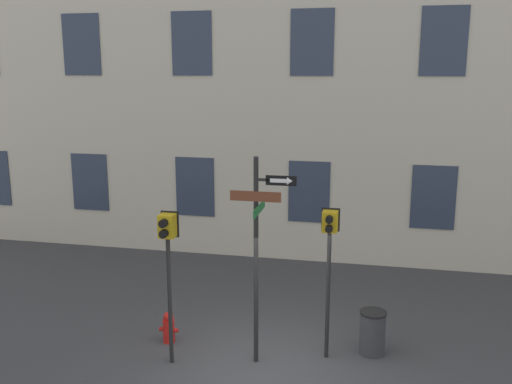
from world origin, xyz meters
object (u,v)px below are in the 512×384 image
object	(u,v)px
street_sign_pole	(259,245)
trash_bin	(372,332)
pedestrian_signal_left	(168,248)
pedestrian_signal_right	(329,245)
fire_hydrant	(169,328)

from	to	relation	value
street_sign_pole	trash_bin	distance (m)	2.97
pedestrian_signal_left	pedestrian_signal_right	size ratio (longest dim) A/B	1.00
street_sign_pole	fire_hydrant	size ratio (longest dim) A/B	6.03
street_sign_pole	pedestrian_signal_right	xyz separation A→B (m)	(1.25, 0.46, -0.06)
pedestrian_signal_left	trash_bin	bearing A→B (deg)	17.46
fire_hydrant	street_sign_pole	bearing A→B (deg)	-11.57
pedestrian_signal_right	fire_hydrant	bearing A→B (deg)	-179.07
pedestrian_signal_right	trash_bin	distance (m)	2.08
trash_bin	pedestrian_signal_right	bearing A→B (deg)	-158.30
street_sign_pole	pedestrian_signal_right	size ratio (longest dim) A/B	1.34
street_sign_pole	trash_bin	bearing A→B (deg)	20.80
fire_hydrant	trash_bin	xyz separation A→B (m)	(4.11, 0.40, 0.13)
fire_hydrant	pedestrian_signal_left	bearing A→B (deg)	-66.15
pedestrian_signal_left	pedestrian_signal_right	distance (m)	3.01
trash_bin	pedestrian_signal_left	bearing A→B (deg)	-162.54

